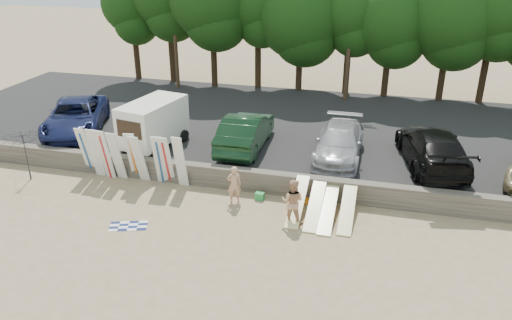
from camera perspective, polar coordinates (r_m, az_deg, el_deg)
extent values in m
plane|color=tan|center=(20.22, 0.10, -7.56)|extent=(120.00, 120.00, 0.00)
cube|color=#6B6356|center=(22.54, 2.00, -2.60)|extent=(44.00, 0.50, 1.00)
cube|color=#282828|center=(29.37, 5.21, 3.49)|extent=(44.00, 14.50, 0.70)
cylinder|color=#382616|center=(39.65, -13.49, 11.71)|extent=(0.44, 0.44, 3.78)
sphere|color=#1F4814|center=(39.08, -14.02, 16.99)|extent=(4.40, 4.40, 4.40)
cylinder|color=#382616|center=(38.35, -9.60, 12.09)|extent=(0.44, 0.44, 4.39)
cylinder|color=#382616|center=(36.67, -4.83, 11.72)|extent=(0.44, 0.44, 4.29)
cylinder|color=#382616|center=(36.25, 0.23, 11.46)|extent=(0.44, 0.44, 4.05)
sphere|color=#1F4814|center=(35.60, 0.24, 17.70)|extent=(4.60, 4.60, 4.60)
cylinder|color=#382616|center=(35.71, 4.96, 10.78)|extent=(0.44, 0.44, 3.56)
sphere|color=#1F4814|center=(35.08, 5.16, 16.31)|extent=(6.15, 6.15, 6.15)
cylinder|color=#382616|center=(35.30, 10.35, 10.51)|extent=(0.44, 0.44, 3.77)
sphere|color=#1F4814|center=(34.65, 10.82, 16.44)|extent=(4.53, 4.53, 4.53)
cylinder|color=#382616|center=(35.25, 14.66, 9.86)|extent=(0.44, 0.44, 3.48)
sphere|color=#1F4814|center=(34.62, 15.26, 15.32)|extent=(5.30, 5.30, 5.30)
cylinder|color=#382616|center=(35.42, 20.55, 9.42)|extent=(0.44, 0.44, 3.76)
sphere|color=#1F4814|center=(34.78, 21.44, 15.27)|extent=(5.93, 5.93, 5.93)
cylinder|color=#382616|center=(35.73, 24.62, 9.22)|extent=(0.44, 0.44, 4.16)
sphere|color=#1F4814|center=(35.07, 25.78, 15.61)|extent=(5.22, 5.22, 5.22)
cylinder|color=#473321|center=(36.08, -9.32, 15.10)|extent=(0.26, 0.26, 9.00)
cylinder|color=#473321|center=(33.22, 10.70, 14.26)|extent=(0.26, 0.26, 9.00)
cube|color=white|center=(25.99, -11.66, 4.36)|extent=(2.57, 4.06, 2.08)
cube|color=black|center=(24.54, -14.32, 3.39)|extent=(1.40, 0.31, 0.85)
cylinder|color=black|center=(26.07, -14.81, 1.61)|extent=(0.30, 0.65, 0.62)
cylinder|color=black|center=(24.90, -11.29, 0.89)|extent=(0.30, 0.65, 0.62)
cylinder|color=black|center=(27.83, -11.64, 3.36)|extent=(0.30, 0.65, 0.62)
cylinder|color=black|center=(26.74, -8.21, 2.76)|extent=(0.30, 0.65, 0.62)
imported|color=#131942|center=(29.43, -19.90, 4.71)|extent=(5.08, 6.96, 1.76)
imported|color=black|center=(25.43, -1.21, 3.29)|extent=(2.00, 5.48, 1.79)
imported|color=#9C9BA0|center=(24.64, 9.48, 1.96)|extent=(2.19, 5.36, 1.55)
imported|color=black|center=(24.84, 19.51, 1.36)|extent=(3.60, 6.58, 1.81)
cube|color=white|center=(25.24, -18.86, 0.98)|extent=(0.51, 0.71, 2.53)
cube|color=white|center=(24.84, -17.85, 0.78)|extent=(0.52, 0.60, 2.56)
cube|color=white|center=(24.49, -16.84, 0.59)|extent=(0.57, 0.62, 2.56)
cube|color=white|center=(24.22, -15.66, 0.43)|extent=(0.55, 0.75, 2.53)
cube|color=white|center=(24.02, -13.86, 0.43)|extent=(0.60, 0.81, 2.52)
cube|color=white|center=(23.68, -13.19, 0.10)|extent=(0.53, 0.85, 2.50)
cube|color=white|center=(23.34, -10.96, 0.01)|extent=(0.60, 0.77, 2.53)
cube|color=white|center=(23.25, -10.22, -0.06)|extent=(0.54, 0.79, 2.52)
cube|color=white|center=(22.93, -8.65, -0.22)|extent=(0.55, 0.57, 2.57)
cube|color=#F2EB98|center=(20.97, 4.78, -4.71)|extent=(0.56, 2.85, 1.08)
cube|color=#F2EB98|center=(20.83, 6.78, -5.15)|extent=(0.56, 2.88, 0.99)
cube|color=#F2EB98|center=(20.77, 8.27, -5.59)|extent=(0.56, 2.92, 0.83)
cube|color=#F2EB98|center=(20.82, 10.43, -5.41)|extent=(0.56, 2.87, 1.00)
imported|color=tan|center=(21.58, -2.50, -2.82)|extent=(0.73, 0.60, 1.72)
imported|color=tan|center=(20.06, 4.19, -4.75)|extent=(0.97, 0.77, 1.92)
cube|color=green|center=(22.11, 0.42, -4.13)|extent=(0.40, 0.33, 0.32)
cube|color=orange|center=(21.94, 5.76, -4.65)|extent=(0.31, 0.27, 0.22)
plane|color=white|center=(20.86, -14.38, -7.31)|extent=(1.90, 1.90, 0.00)
imported|color=black|center=(25.94, -24.81, 0.44)|extent=(3.69, 3.68, 2.39)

